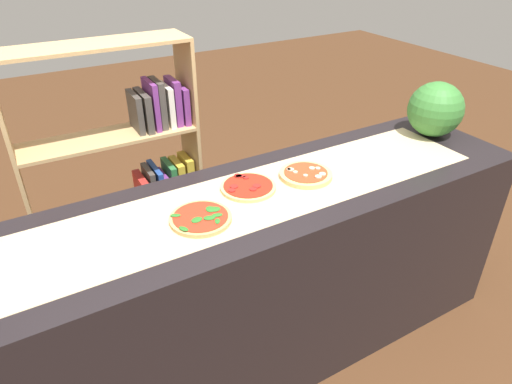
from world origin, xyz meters
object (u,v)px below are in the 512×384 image
(pizza_mushroom_2, at_px, (306,174))
(watermelon, at_px, (435,109))
(bookshelf, at_px, (138,172))
(pizza_pepperoni_1, at_px, (248,187))
(pizza_spinach_0, at_px, (201,218))

(pizza_mushroom_2, bearing_deg, watermelon, 3.16)
(watermelon, bearing_deg, bookshelf, 149.73)
(pizza_pepperoni_1, relative_size, bookshelf, 0.17)
(pizza_pepperoni_1, distance_m, watermelon, 1.16)
(pizza_spinach_0, xyz_separation_m, bookshelf, (0.02, 0.95, -0.25))
(pizza_pepperoni_1, xyz_separation_m, pizza_mushroom_2, (0.28, -0.04, 0.00))
(bookshelf, bearing_deg, pizza_pepperoni_1, -72.71)
(pizza_spinach_0, relative_size, pizza_mushroom_2, 1.01)
(watermelon, bearing_deg, pizza_pepperoni_1, -179.57)
(pizza_pepperoni_1, xyz_separation_m, watermelon, (1.15, 0.01, 0.13))
(bookshelf, bearing_deg, pizza_spinach_0, -91.17)
(pizza_pepperoni_1, height_order, pizza_mushroom_2, pizza_mushroom_2)
(pizza_mushroom_2, bearing_deg, pizza_spinach_0, -171.83)
(pizza_spinach_0, relative_size, watermelon, 0.84)
(pizza_spinach_0, distance_m, pizza_pepperoni_1, 0.30)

